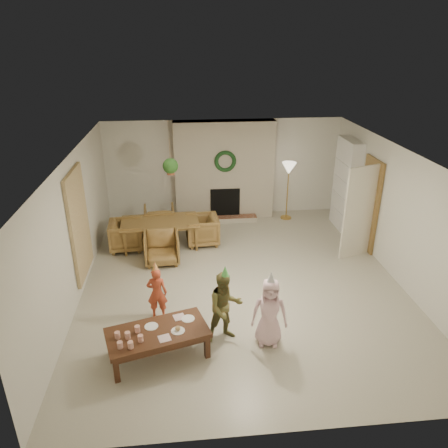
{
  "coord_description": "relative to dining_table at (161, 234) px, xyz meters",
  "views": [
    {
      "loc": [
        -1.05,
        -7.09,
        4.37
      ],
      "look_at": [
        -0.3,
        0.4,
        1.05
      ],
      "focal_mm": 34.22,
      "sensor_mm": 36.0,
      "label": 1
    }
  ],
  "objects": [
    {
      "name": "floor",
      "position": [
        1.6,
        -1.68,
        -0.3
      ],
      "size": [
        7.0,
        7.0,
        0.0
      ],
      "primitive_type": "plane",
      "color": "#B7B29E",
      "rests_on": "ground"
    },
    {
      "name": "ceiling",
      "position": [
        1.6,
        -1.68,
        2.2
      ],
      "size": [
        7.0,
        7.0,
        0.0
      ],
      "primitive_type": "plane",
      "rotation": [
        3.14,
        0.0,
        0.0
      ],
      "color": "white",
      "rests_on": "wall_back"
    },
    {
      "name": "wall_back",
      "position": [
        1.6,
        1.82,
        0.95
      ],
      "size": [
        7.0,
        0.0,
        7.0
      ],
      "primitive_type": "plane",
      "rotation": [
        1.57,
        0.0,
        0.0
      ],
      "color": "silver",
      "rests_on": "floor"
    },
    {
      "name": "wall_front",
      "position": [
        1.6,
        -5.18,
        0.95
      ],
      "size": [
        7.0,
        0.0,
        7.0
      ],
      "primitive_type": "plane",
      "rotation": [
        -1.57,
        0.0,
        0.0
      ],
      "color": "silver",
      "rests_on": "floor"
    },
    {
      "name": "wall_left",
      "position": [
        -1.4,
        -1.68,
        0.95
      ],
      "size": [
        0.0,
        7.0,
        7.0
      ],
      "primitive_type": "plane",
      "rotation": [
        1.57,
        0.0,
        1.57
      ],
      "color": "silver",
      "rests_on": "floor"
    },
    {
      "name": "wall_right",
      "position": [
        4.6,
        -1.68,
        0.95
      ],
      "size": [
        0.0,
        7.0,
        7.0
      ],
      "primitive_type": "plane",
      "rotation": [
        1.57,
        0.0,
        -1.57
      ],
      "color": "silver",
      "rests_on": "floor"
    },
    {
      "name": "fireplace_mass",
      "position": [
        1.6,
        1.62,
        0.95
      ],
      "size": [
        2.5,
        0.4,
        2.5
      ],
      "primitive_type": "cube",
      "color": "maroon",
      "rests_on": "floor"
    },
    {
      "name": "fireplace_hearth",
      "position": [
        1.6,
        1.27,
        -0.24
      ],
      "size": [
        1.6,
        0.3,
        0.12
      ],
      "primitive_type": "cube",
      "color": "#602D1A",
      "rests_on": "floor"
    },
    {
      "name": "fireplace_firebox",
      "position": [
        1.6,
        1.44,
        0.15
      ],
      "size": [
        0.75,
        0.12,
        0.75
      ],
      "primitive_type": "cube",
      "color": "black",
      "rests_on": "floor"
    },
    {
      "name": "fireplace_wreath",
      "position": [
        1.6,
        1.39,
        1.25
      ],
      "size": [
        0.54,
        0.1,
        0.54
      ],
      "primitive_type": "torus",
      "rotation": [
        1.57,
        0.0,
        0.0
      ],
      "color": "#153919",
      "rests_on": "fireplace_mass"
    },
    {
      "name": "floor_lamp_base",
      "position": [
        3.2,
        1.32,
        -0.29
      ],
      "size": [
        0.28,
        0.28,
        0.03
      ],
      "primitive_type": "cylinder",
      "color": "gold",
      "rests_on": "floor"
    },
    {
      "name": "floor_lamp_post",
      "position": [
        3.2,
        1.32,
        0.4
      ],
      "size": [
        0.03,
        0.03,
        1.35
      ],
      "primitive_type": "cylinder",
      "color": "gold",
      "rests_on": "floor"
    },
    {
      "name": "floor_lamp_shade",
      "position": [
        3.2,
        1.32,
        1.05
      ],
      "size": [
        0.36,
        0.36,
        0.3
      ],
      "primitive_type": "cone",
      "rotation": [
        3.14,
        0.0,
        0.0
      ],
      "color": "beige",
      "rests_on": "floor_lamp_post"
    },
    {
      "name": "bookshelf_carcass",
      "position": [
        4.44,
        0.62,
        0.8
      ],
      "size": [
        0.3,
        1.0,
        2.2
      ],
      "primitive_type": "cube",
      "color": "white",
      "rests_on": "floor"
    },
    {
      "name": "bookshelf_shelf_a",
      "position": [
        4.42,
        0.62,
        0.15
      ],
      "size": [
        0.3,
        0.92,
        0.03
      ],
      "primitive_type": "cube",
      "color": "white",
      "rests_on": "bookshelf_carcass"
    },
    {
      "name": "bookshelf_shelf_b",
      "position": [
        4.42,
        0.62,
        0.55
      ],
      "size": [
        0.3,
        0.92,
        0.03
      ],
      "primitive_type": "cube",
      "color": "white",
      "rests_on": "bookshelf_carcass"
    },
    {
      "name": "bookshelf_shelf_c",
      "position": [
        4.42,
        0.62,
        0.95
      ],
      "size": [
        0.3,
        0.92,
        0.03
      ],
      "primitive_type": "cube",
      "color": "white",
      "rests_on": "bookshelf_carcass"
    },
    {
      "name": "bookshelf_shelf_d",
      "position": [
        4.42,
        0.62,
        1.35
      ],
      "size": [
        0.3,
        0.92,
        0.03
      ],
      "primitive_type": "cube",
      "color": "white",
      "rests_on": "bookshelf_carcass"
    },
    {
      "name": "books_row_lower",
      "position": [
        4.4,
        0.47,
        0.29
      ],
      "size": [
        0.2,
        0.4,
        0.24
      ],
      "primitive_type": "cube",
      "color": "#B13B20",
      "rests_on": "bookshelf_shelf_a"
    },
    {
      "name": "books_row_mid",
      "position": [
        4.4,
        0.67,
        0.69
      ],
      "size": [
        0.2,
        0.44,
        0.24
      ],
      "primitive_type": "cube",
      "color": "#26478B",
      "rests_on": "bookshelf_shelf_b"
    },
    {
      "name": "books_row_upper",
      "position": [
        4.4,
        0.52,
        1.08
      ],
      "size": [
        0.2,
        0.36,
        0.22
      ],
      "primitive_type": "cube",
      "color": "#A46F23",
      "rests_on": "bookshelf_shelf_c"
    },
    {
      "name": "door_frame",
      "position": [
        4.56,
        -0.48,
        0.72
      ],
      "size": [
        0.05,
        0.86,
        2.04
      ],
      "primitive_type": "cube",
      "color": "olive",
      "rests_on": "floor"
    },
    {
      "name": "door_leaf",
      "position": [
        4.18,
        -0.86,
        0.7
      ],
      "size": [
        0.77,
        0.32,
        2.0
      ],
      "primitive_type": "cube",
      "rotation": [
        0.0,
        0.0,
        -1.22
      ],
      "color": "beige",
      "rests_on": "floor"
    },
    {
      "name": "curtain_panel",
      "position": [
        -1.36,
        -1.48,
        0.95
      ],
      "size": [
        0.06,
        1.2,
        2.0
      ],
      "primitive_type": "cube",
      "color": "#CABD8F",
      "rests_on": "wall_left"
    },
    {
      "name": "dining_table",
      "position": [
        0.0,
        0.0,
        0.0
      ],
      "size": [
        1.77,
        1.06,
        0.6
      ],
      "primitive_type": "imported",
      "rotation": [
        0.0,
        0.0,
        0.07
      ],
      "color": "olive",
      "rests_on": "floor"
    },
    {
      "name": "dining_chair_near",
      "position": [
        0.05,
        -0.75,
        0.03
      ],
      "size": [
        0.75,
        0.77,
        0.66
      ],
      "primitive_type": "imported",
      "rotation": [
        0.0,
        0.0,
        0.07
      ],
      "color": "olive",
      "rests_on": "floor"
    },
    {
      "name": "dining_chair_far",
      "position": [
        -0.05,
        0.75,
        0.03
      ],
      "size": [
        0.75,
        0.77,
        0.66
      ],
      "primitive_type": "imported",
      "rotation": [
        0.0,
        0.0,
        3.21
      ],
      "color": "olive",
      "rests_on": "floor"
    },
    {
      "name": "dining_chair_left",
      "position": [
        -0.75,
        -0.05,
        0.03
      ],
      "size": [
        0.77,
        0.75,
        0.66
      ],
      "primitive_type": "imported",
      "rotation": [
        0.0,
        0.0,
        1.64
      ],
      "color": "olive",
      "rests_on": "floor"
    },
    {
      "name": "dining_chair_right",
      "position": [
        0.94,
        0.06,
        0.03
      ],
      "size": [
        0.77,
        0.75,
        0.66
      ],
      "primitive_type": "imported",
      "rotation": [
        0.0,
        0.0,
        -1.51
      ],
      "color": "olive",
      "rests_on": "floor"
    },
    {
      "name": "hanging_plant_cord",
      "position": [
        0.3,
        -0.18,
        1.85
      ],
      "size": [
        0.01,
        0.01,
        0.7
      ],
      "primitive_type": "cylinder",
      "color": "tan",
      "rests_on": "ceiling"
    },
    {
      "name": "hanging_plant_pot",
      "position": [
        0.3,
        -0.18,
        1.5
      ],
      "size": [
        0.16,
        0.16,
        0.12
      ],
      "primitive_type": "cylinder",
      "color": "brown",
      "rests_on": "hanging_plant_cord"
    },
    {
      "name": "hanging_plant_foliage",
      "position": [
        0.3,
        -0.18,
        1.62
      ],
      "size": [
        0.32,
        0.32,
        0.32
      ],
      "primitive_type": "sphere",
      "color": "#1D4617",
      "rests_on": "hanging_plant_pot"
    },
    {
      "name": "coffee_table_top",
      "position": [
        0.09,
        -3.66,
        0.11
      ],
      "size": [
        1.6,
        1.1,
        0.07
      ],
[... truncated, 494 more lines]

